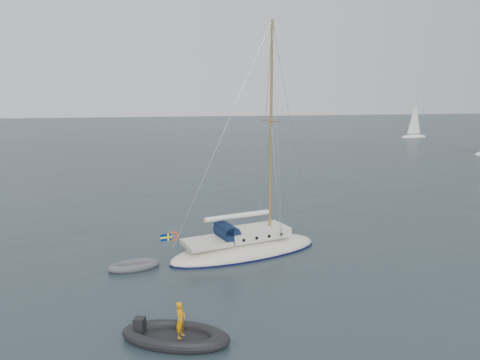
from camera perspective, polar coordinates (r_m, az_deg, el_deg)
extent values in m
plane|color=black|center=(28.17, 4.05, -8.62)|extent=(300.00, 300.00, 0.00)
ellipsoid|color=beige|center=(27.58, 0.65, -8.68)|extent=(9.21, 2.87, 1.54)
cube|color=silver|center=(27.39, 2.13, -6.50)|extent=(3.68, 1.94, 0.56)
cube|color=beige|center=(26.94, -4.52, -7.20)|extent=(2.46, 1.94, 0.26)
cylinder|color=#0C1936|center=(26.97, -1.81, -6.16)|extent=(0.98, 1.69, 0.98)
cube|color=#0C1936|center=(26.88, -2.25, -5.76)|extent=(0.46, 1.69, 0.41)
cylinder|color=brown|center=(26.47, 4.17, 5.81)|extent=(0.15, 0.15, 12.28)
cylinder|color=brown|center=(26.43, 4.19, 7.14)|extent=(0.05, 2.25, 0.05)
cylinder|color=brown|center=(26.85, -0.42, -4.42)|extent=(4.30, 0.10, 0.10)
cylinder|color=silver|center=(26.83, -0.42, -4.32)|extent=(4.00, 0.29, 0.29)
cylinder|color=gray|center=(26.69, -8.05, -6.45)|extent=(0.04, 2.25, 0.04)
torus|color=#D74516|center=(27.28, -8.22, -6.08)|extent=(0.55, 0.10, 0.55)
cylinder|color=brown|center=(26.71, -8.82, -6.69)|extent=(0.03, 0.03, 0.92)
cube|color=navy|center=(26.61, -9.50, -6.09)|extent=(0.61, 0.02, 0.39)
cube|color=#FFF418|center=(26.61, -9.50, -6.09)|extent=(0.63, 0.03, 0.09)
cube|color=#FFF418|center=(26.62, -9.26, -6.08)|extent=(0.09, 0.03, 0.41)
cylinder|color=black|center=(28.06, -0.99, -6.07)|extent=(0.18, 0.06, 0.18)
cylinder|color=black|center=(26.22, -0.25, -7.30)|extent=(0.18, 0.06, 0.18)
cylinder|color=black|center=(28.21, 0.66, -5.98)|extent=(0.18, 0.06, 0.18)
cylinder|color=black|center=(26.37, 1.52, -7.19)|extent=(0.18, 0.06, 0.18)
cylinder|color=black|center=(28.37, 2.29, -5.89)|extent=(0.18, 0.06, 0.18)
cylinder|color=black|center=(26.55, 3.26, -7.08)|extent=(0.18, 0.06, 0.18)
cylinder|color=black|center=(28.56, 3.90, -5.79)|extent=(0.18, 0.06, 0.18)
cylinder|color=black|center=(26.75, 4.97, -6.97)|extent=(0.18, 0.06, 0.18)
cube|color=#54555A|center=(26.03, -12.78, -10.26)|extent=(1.70, 0.70, 0.10)
cube|color=black|center=(18.86, -7.86, -18.51)|extent=(2.65, 1.10, 0.13)
cube|color=black|center=(18.70, -12.50, -17.75)|extent=(0.39, 0.39, 0.66)
imported|color=#C8800B|center=(18.51, -7.22, -16.43)|extent=(0.40, 0.55, 1.42)
ellipsoid|color=silver|center=(102.69, 20.41, 4.94)|extent=(6.24, 2.08, 1.04)
cylinder|color=gray|center=(102.40, 20.56, 7.22)|extent=(0.10, 0.10, 7.28)
cone|color=silver|center=(102.37, 20.54, 7.22)|extent=(3.33, 3.33, 6.76)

